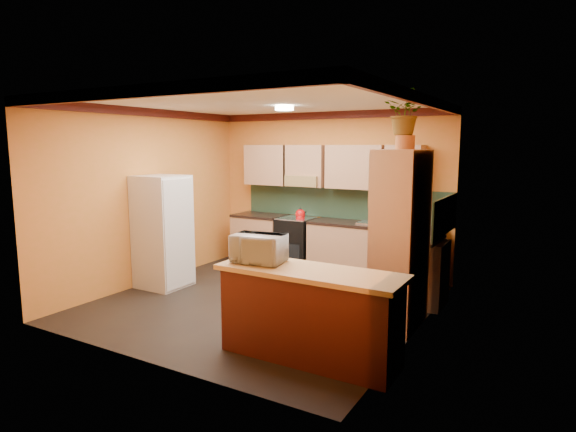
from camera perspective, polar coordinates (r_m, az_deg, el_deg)
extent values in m
plane|color=black|center=(6.72, -3.05, -10.26)|extent=(4.20, 4.20, 0.00)
cube|color=white|center=(6.39, -3.24, 13.35)|extent=(4.20, 4.20, 0.04)
cube|color=orange|center=(8.24, 4.89, 2.81)|extent=(4.20, 0.04, 2.70)
cube|color=orange|center=(4.82, -16.95, -1.50)|extent=(4.20, 0.04, 2.70)
cube|color=orange|center=(7.76, -16.24, 2.16)|extent=(0.04, 4.20, 2.70)
cube|color=orange|center=(5.56, 15.29, -0.15)|extent=(0.04, 4.20, 2.70)
cube|color=#1C3326|center=(8.14, 6.43, 1.56)|extent=(3.70, 0.02, 0.53)
cube|color=#1C3326|center=(6.93, 18.12, 0.00)|extent=(0.02, 1.40, 0.53)
cube|color=tan|center=(8.01, 5.05, 5.88)|extent=(3.10, 0.34, 0.70)
cylinder|color=white|center=(6.89, -0.43, 12.66)|extent=(0.26, 0.26, 0.06)
cube|color=tan|center=(8.05, 4.92, -3.89)|extent=(3.65, 0.60, 0.88)
cube|color=black|center=(7.96, 4.96, -0.65)|extent=(3.65, 0.62, 0.04)
cube|color=black|center=(8.32, 1.02, -3.34)|extent=(0.58, 0.58, 0.91)
cube|color=silver|center=(7.66, 10.22, -0.84)|extent=(0.48, 0.40, 0.03)
cube|color=tan|center=(6.80, 14.81, -6.42)|extent=(0.60, 0.80, 0.88)
cube|color=black|center=(6.70, 14.96, -2.62)|extent=(0.62, 0.80, 0.04)
cube|color=silver|center=(7.53, -14.64, -1.80)|extent=(0.68, 0.66, 1.70)
cube|color=tan|center=(5.82, 13.19, -2.69)|extent=(0.48, 0.90, 2.10)
cylinder|color=#AA5929|center=(5.76, 13.71, 8.49)|extent=(0.22, 0.22, 0.16)
imported|color=tan|center=(5.78, 13.83, 11.82)|extent=(0.55, 0.51, 0.51)
cube|color=#551713|center=(4.93, 2.57, -11.87)|extent=(1.80, 0.55, 0.88)
cube|color=tan|center=(4.79, 2.60, -6.65)|extent=(1.90, 0.65, 0.05)
imported|color=silver|center=(5.05, -3.49, -3.86)|extent=(0.58, 0.44, 0.30)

